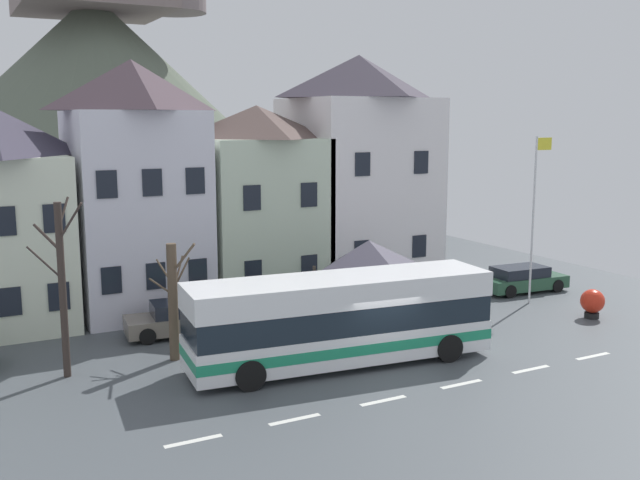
# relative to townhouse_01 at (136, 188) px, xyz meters

# --- Properties ---
(ground_plane) EXTENTS (40.00, 60.00, 0.07)m
(ground_plane) POSITION_rel_townhouse_01_xyz_m (5.40, -11.78, -5.53)
(ground_plane) COLOR #4A5055
(townhouse_01) EXTENTS (5.39, 5.62, 11.00)m
(townhouse_01) POSITION_rel_townhouse_01_xyz_m (0.00, 0.00, 0.00)
(townhouse_01) COLOR silver
(townhouse_01) RESTS_ON ground_plane
(townhouse_02) EXTENTS (5.53, 5.33, 9.12)m
(townhouse_02) POSITION_rel_townhouse_01_xyz_m (5.70, -0.14, -0.94)
(townhouse_02) COLOR beige
(townhouse_02) RESTS_ON ground_plane
(townhouse_03) EXTENTS (6.64, 6.38, 11.67)m
(townhouse_03) POSITION_rel_townhouse_01_xyz_m (11.54, 0.38, 0.34)
(townhouse_03) COLOR white
(townhouse_03) RESTS_ON ground_plane
(hilltop_castle) EXTENTS (36.93, 36.93, 24.70)m
(hilltop_castle) POSITION_rel_townhouse_01_xyz_m (3.11, 23.63, 3.63)
(hilltop_castle) COLOR #586252
(hilltop_castle) RESTS_ON ground_plane
(transit_bus) EXTENTS (10.97, 3.64, 3.12)m
(transit_bus) POSITION_rel_townhouse_01_xyz_m (4.39, -10.50, -3.92)
(transit_bus) COLOR white
(transit_bus) RESTS_ON ground_plane
(bus_shelter) EXTENTS (3.60, 3.60, 3.61)m
(bus_shelter) POSITION_rel_townhouse_01_xyz_m (7.71, -6.93, -2.52)
(bus_shelter) COLOR #473D33
(bus_shelter) RESTS_ON ground_plane
(parked_car_00) EXTENTS (4.29, 2.19, 1.36)m
(parked_car_00) POSITION_rel_townhouse_01_xyz_m (0.48, -4.48, -4.83)
(parked_car_00) COLOR slate
(parked_car_00) RESTS_ON ground_plane
(parked_car_02) EXTENTS (4.50, 2.10, 1.28)m
(parked_car_02) POSITION_rel_townhouse_01_xyz_m (17.68, -5.31, -4.87)
(parked_car_02) COLOR #2B543A
(parked_car_02) RESTS_ON ground_plane
(pedestrian_00) EXTENTS (0.36, 0.30, 1.59)m
(pedestrian_00) POSITION_rel_townhouse_01_xyz_m (8.27, -8.15, -4.67)
(pedestrian_00) COLOR #38332D
(pedestrian_00) RESTS_ON ground_plane
(pedestrian_01) EXTENTS (0.34, 0.34, 1.52)m
(pedestrian_01) POSITION_rel_townhouse_01_xyz_m (11.48, -8.48, -4.70)
(pedestrian_01) COLOR #38332D
(pedestrian_01) RESTS_ON ground_plane
(public_bench) EXTENTS (1.41, 0.48, 0.87)m
(public_bench) POSITION_rel_townhouse_01_xyz_m (8.72, -5.03, -5.03)
(public_bench) COLOR #473828
(public_bench) RESTS_ON ground_plane
(flagpole) EXTENTS (0.95, 0.10, 7.73)m
(flagpole) POSITION_rel_townhouse_01_xyz_m (16.44, -7.20, -1.06)
(flagpole) COLOR silver
(flagpole) RESTS_ON ground_plane
(harbour_buoy) EXTENTS (1.02, 1.02, 1.27)m
(harbour_buoy) POSITION_rel_townhouse_01_xyz_m (16.89, -10.41, -4.79)
(harbour_buoy) COLOR black
(harbour_buoy) RESTS_ON ground_plane
(bare_tree_00) EXTENTS (1.69, 1.84, 5.95)m
(bare_tree_00) POSITION_rel_townhouse_01_xyz_m (-4.29, -7.33, -2.39)
(bare_tree_00) COLOR #382D28
(bare_tree_00) RESTS_ON ground_plane
(bare_tree_01) EXTENTS (1.49, 2.14, 4.31)m
(bare_tree_01) POSITION_rel_townhouse_01_xyz_m (-0.60, -7.31, -3.32)
(bare_tree_01) COLOR brown
(bare_tree_01) RESTS_ON ground_plane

